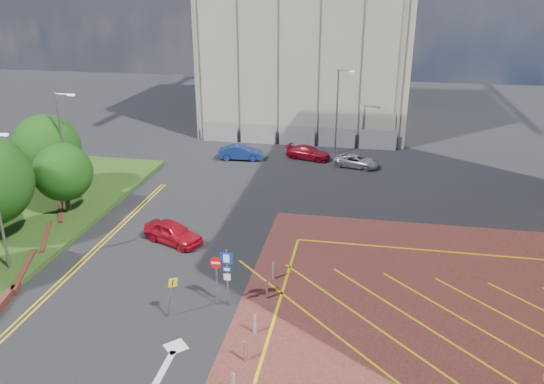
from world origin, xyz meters
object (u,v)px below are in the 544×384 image
(lamp_left_far, at_px, (63,143))
(car_red_left, at_px, (173,233))
(car_red_back, at_px, (308,153))
(car_silver_back, at_px, (356,161))
(sign_cluster, at_px, (223,272))
(tree_d, at_px, (47,148))
(lamp_back, at_px, (338,109))
(tree_c, at_px, (63,172))
(warning_sign, at_px, (171,292))
(car_blue_back, at_px, (241,152))

(lamp_left_far, xyz_separation_m, car_red_left, (9.70, -4.75, -3.97))
(car_red_back, bearing_deg, car_red_left, 176.00)
(car_red_left, bearing_deg, car_silver_back, -8.76)
(sign_cluster, bearing_deg, car_silver_back, 75.89)
(tree_d, distance_m, sign_cluster, 20.74)
(car_red_left, relative_size, car_silver_back, 1.03)
(lamp_back, bearing_deg, tree_c, -134.32)
(car_red_left, xyz_separation_m, car_silver_back, (10.86, 17.01, -0.14))
(lamp_left_far, xyz_separation_m, sign_cluster, (14.72, -11.02, -2.71))
(tree_c, distance_m, lamp_back, 25.19)
(car_red_left, bearing_deg, sign_cluster, -117.52)
(tree_c, xyz_separation_m, car_silver_back, (19.65, 14.26, -2.64))
(tree_d, relative_size, sign_cluster, 1.90)
(warning_sign, xyz_separation_m, car_silver_back, (8.07, 24.73, -0.88))
(car_silver_back, bearing_deg, tree_d, 130.21)
(car_blue_back, bearing_deg, car_red_left, 173.62)
(sign_cluster, bearing_deg, lamp_left_far, 143.18)
(warning_sign, relative_size, car_blue_back, 0.55)
(tree_c, relative_size, lamp_left_far, 0.61)
(tree_d, bearing_deg, car_silver_back, 26.43)
(warning_sign, relative_size, car_silver_back, 0.57)
(lamp_back, relative_size, car_silver_back, 2.02)
(warning_sign, distance_m, car_blue_back, 25.14)
(lamp_back, height_order, car_blue_back, lamp_back)
(lamp_left_far, height_order, car_red_left, lamp_left_far)
(tree_c, height_order, warning_sign, tree_c)
(tree_c, height_order, lamp_back, lamp_back)
(warning_sign, xyz_separation_m, car_red_left, (-2.80, 7.72, -0.74))
(tree_d, height_order, car_blue_back, tree_d)
(car_red_left, bearing_deg, car_blue_back, 22.96)
(warning_sign, bearing_deg, sign_cluster, 33.32)
(car_red_back, bearing_deg, sign_cluster, -168.21)
(tree_c, height_order, car_red_back, tree_c)
(lamp_back, xyz_separation_m, sign_cluster, (-3.78, -27.02, -2.41))
(car_red_left, relative_size, car_blue_back, 0.99)
(tree_c, xyz_separation_m, car_red_back, (15.15, 15.84, -2.59))
(lamp_back, relative_size, car_blue_back, 1.96)
(lamp_back, relative_size, car_red_back, 1.91)
(tree_c, xyz_separation_m, lamp_left_far, (-0.92, 2.00, 1.47))
(lamp_back, distance_m, car_red_left, 22.84)
(tree_c, bearing_deg, lamp_back, 45.68)
(lamp_left_far, relative_size, car_red_left, 1.97)
(lamp_left_far, distance_m, warning_sign, 17.95)
(car_red_left, bearing_deg, lamp_left_far, 87.70)
(tree_d, bearing_deg, car_red_back, 35.26)
(tree_d, bearing_deg, lamp_left_far, -25.68)
(tree_c, bearing_deg, sign_cluster, -33.16)
(tree_d, xyz_separation_m, car_silver_back, (22.65, 11.26, -3.32))
(lamp_left_far, xyz_separation_m, car_blue_back, (9.96, 12.53, -3.99))
(tree_d, distance_m, lamp_back, 25.47)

